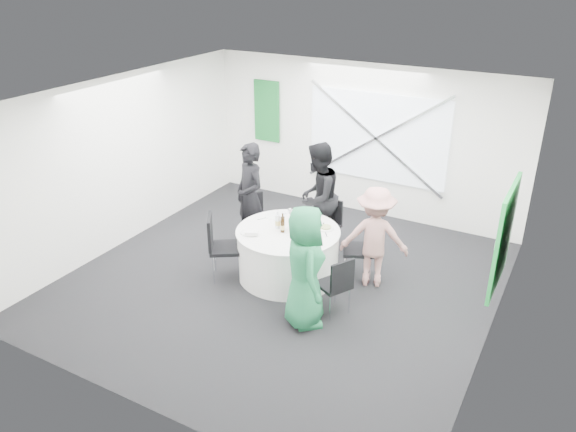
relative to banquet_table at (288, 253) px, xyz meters
The scene contains 44 objects.
floor 0.43m from the banquet_table, 90.00° to the right, with size 6.00×6.00×0.00m, color black.
ceiling 2.43m from the banquet_table, 90.00° to the right, with size 6.00×6.00×0.00m, color silver.
wall_back 2.98m from the banquet_table, 90.00° to the left, with size 6.00×6.00×0.00m, color white.
wall_front 3.36m from the banquet_table, 90.00° to the right, with size 6.00×6.00×0.00m, color white.
wall_left 3.17m from the banquet_table, behind, with size 6.00×6.00×0.00m, color white.
wall_right 3.17m from the banquet_table, ahead, with size 6.00×6.00×0.00m, color white.
window_panel 2.99m from the banquet_table, 83.80° to the left, with size 2.60×0.03×1.60m, color silver.
window_brace_a 2.96m from the banquet_table, 83.71° to the left, with size 0.05×0.05×3.16m, color silver.
window_brace_b 2.96m from the banquet_table, 83.71° to the left, with size 0.05×0.05×3.16m, color silver.
green_banner 3.65m from the banquet_table, 126.03° to the left, with size 0.55×0.04×1.20m, color #115923.
green_sign 3.08m from the banquet_table, ahead, with size 0.05×1.20×1.40m, color #1A8F37.
banquet_table is the anchor object (origin of this frame).
chair_back 1.13m from the banquet_table, 82.10° to the left, with size 0.43×0.44×0.85m.
chair_back_left 1.15m from the banquet_table, 147.60° to the left, with size 0.57×0.57×0.90m.
chair_back_right 1.16m from the banquet_table, 24.71° to the left, with size 0.60×0.59×0.98m.
chair_front_right 1.23m from the banquet_table, 28.69° to the right, with size 0.54×0.53×0.87m.
chair_front_left 1.05m from the banquet_table, 147.34° to the right, with size 0.64×0.64×1.02m.
person_man_back_left 1.28m from the banquet_table, 151.00° to the left, with size 0.65×0.43×1.79m, color black.
person_man_back 1.15m from the banquet_table, 91.01° to the left, with size 0.89×0.49×1.83m, color black.
person_woman_pink 1.33m from the banquet_table, 18.63° to the left, with size 0.99×0.46×1.54m, color tan.
person_woman_green 1.32m from the banquet_table, 50.98° to the right, with size 0.82×0.53×1.68m, color #207848.
plate_back 0.65m from the banquet_table, 81.97° to the left, with size 0.25×0.25×0.01m.
plate_back_left 0.67m from the banquet_table, 143.01° to the left, with size 0.27×0.27×0.01m.
plate_back_right 0.69m from the banquet_table, 35.56° to the left, with size 0.25×0.25×0.04m.
plate_front_right 0.70m from the banquet_table, 42.28° to the right, with size 0.26×0.26×0.04m.
plate_front_left 0.69m from the banquet_table, 144.02° to the right, with size 0.26×0.26×0.01m.
napkin 0.69m from the banquet_table, 135.50° to the right, with size 0.19×0.13×0.05m, color silver.
beer_bottle_a 0.49m from the banquet_table, behind, with size 0.06×0.06×0.27m.
beer_bottle_b 0.50m from the banquet_table, 62.75° to the left, with size 0.06×0.06×0.26m.
beer_bottle_c 0.49m from the banquet_table, 15.05° to the right, with size 0.06×0.06×0.26m.
beer_bottle_d 0.49m from the banquet_table, 119.81° to the right, with size 0.06×0.06×0.26m.
green_water_bottle 0.52m from the banquet_table, 15.41° to the left, with size 0.08×0.08×0.29m.
clear_water_bottle 0.52m from the banquet_table, behind, with size 0.08×0.08×0.27m.
wine_glass_a 0.61m from the banquet_table, 47.74° to the right, with size 0.07×0.07×0.17m.
wine_glass_b 0.64m from the banquet_table, 25.09° to the right, with size 0.07×0.07×0.17m.
wine_glass_c 0.61m from the banquet_table, 95.26° to the left, with size 0.07×0.07×0.17m.
wine_glass_d 0.65m from the banquet_table, 114.80° to the left, with size 0.07×0.07×0.17m.
wine_glass_e 0.65m from the banquet_table, ahead, with size 0.07×0.07×0.17m.
fork_a 0.69m from the banquet_table, 128.31° to the left, with size 0.01×0.15×0.01m, color silver.
knife_a 0.69m from the banquet_table, 164.35° to the left, with size 0.01×0.15×0.01m, color silver.
fork_b 0.69m from the banquet_table, 15.18° to the left, with size 0.01×0.15×0.01m, color silver.
knife_b 0.69m from the banquet_table, 48.19° to the left, with size 0.01×0.15×0.01m, color silver.
fork_c 0.69m from the banquet_table, 67.78° to the left, with size 0.01×0.15×0.01m, color silver.
knife_c 0.69m from the banquet_table, 107.93° to the left, with size 0.01×0.15×0.01m, color silver.
Camera 1 is at (3.62, -6.33, 4.47)m, focal length 35.00 mm.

